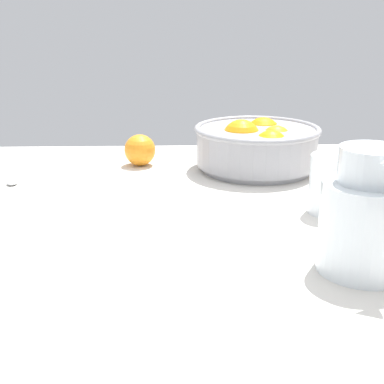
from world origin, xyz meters
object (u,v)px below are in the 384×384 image
(juice_glass, at_px, (332,188))
(loose_orange_0, at_px, (140,150))
(fruit_bowl, at_px, (257,145))
(juice_pitcher, at_px, (366,225))
(spoon, at_px, (12,178))

(juice_glass, bearing_deg, loose_orange_0, 137.40)
(juice_glass, distance_m, loose_orange_0, 0.47)
(juice_glass, xyz_separation_m, loose_orange_0, (-0.35, 0.32, -0.01))
(juice_glass, bearing_deg, fruit_bowl, 107.62)
(juice_pitcher, height_order, spoon, juice_pitcher)
(juice_pitcher, bearing_deg, spoon, 143.71)
(fruit_bowl, relative_size, loose_orange_0, 3.88)
(loose_orange_0, distance_m, spoon, 0.28)
(fruit_bowl, xyz_separation_m, juice_glass, (0.09, -0.28, -0.01))
(juice_glass, relative_size, spoon, 0.67)
(juice_glass, bearing_deg, spoon, 160.67)
(juice_pitcher, relative_size, loose_orange_0, 2.48)
(fruit_bowl, bearing_deg, juice_pitcher, -82.00)
(juice_pitcher, relative_size, juice_glass, 1.73)
(fruit_bowl, xyz_separation_m, loose_orange_0, (-0.26, 0.04, -0.02))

